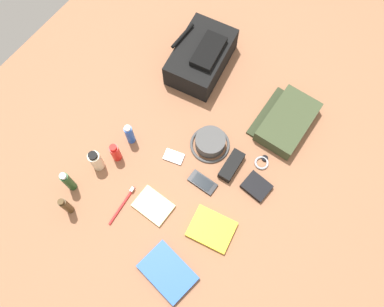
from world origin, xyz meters
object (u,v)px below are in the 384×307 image
object	(u,v)px
sunglasses_case	(232,166)
travel_guidebook	(212,229)
wallet	(257,186)
cologne_bottle	(66,206)
media_player	(174,157)
cell_phone	(203,182)
paperback_novel	(168,272)
shampoo_bottle	(68,181)
lotion_bottle	(96,161)
wristwatch	(262,162)
sunscreen_spray	(115,152)
toiletry_pouch	(287,121)
bucket_hat	(210,143)
toothbrush	(123,203)
deodorant_spray	(130,134)
backpack	(201,57)
notepad	(154,206)

from	to	relation	value
sunglasses_case	travel_guidebook	bearing A→B (deg)	-166.15
sunglasses_case	wallet	bearing A→B (deg)	-99.10
cologne_bottle	media_player	xyz separation A→B (m)	(0.44, -0.21, -0.06)
cologne_bottle	cell_phone	xyz separation A→B (m)	(0.42, -0.38, -0.06)
paperback_novel	cell_phone	xyz separation A→B (m)	(0.38, 0.10, -0.01)
shampoo_bottle	cell_phone	size ratio (longest dim) A/B	1.26
lotion_bottle	wristwatch	world-z (taller)	lotion_bottle
sunscreen_spray	media_player	size ratio (longest dim) A/B	1.26
toiletry_pouch	media_player	world-z (taller)	toiletry_pouch
bucket_hat	media_player	world-z (taller)	bucket_hat
cologne_bottle	wallet	world-z (taller)	cologne_bottle
cologne_bottle	cell_phone	bearing A→B (deg)	-41.94
toiletry_pouch	wallet	world-z (taller)	toiletry_pouch
toothbrush	toiletry_pouch	bearing A→B (deg)	-26.57
deodorant_spray	wristwatch	size ratio (longest dim) A/B	1.89
cell_phone	toothbrush	size ratio (longest dim) A/B	0.66
shampoo_bottle	paperback_novel	xyz separation A→B (m)	(-0.04, -0.54, -0.06)
sunscreen_spray	toothbrush	bearing A→B (deg)	-133.36
deodorant_spray	sunglasses_case	xyz separation A→B (m)	(0.16, -0.43, -0.04)
backpack	notepad	size ratio (longest dim) A/B	2.49
media_player	wristwatch	bearing A→B (deg)	-57.59
backpack	media_player	bearing A→B (deg)	-158.50
cell_phone	media_player	distance (m)	0.17
bucket_hat	travel_guidebook	world-z (taller)	bucket_hat
shampoo_bottle	media_player	distance (m)	0.45
backpack	travel_guidebook	bearing A→B (deg)	-141.16
sunscreen_spray	toothbrush	world-z (taller)	sunscreen_spray
bucket_hat	media_player	bearing A→B (deg)	146.23
media_player	notepad	distance (m)	0.23
backpack	toiletry_pouch	xyz separation A→B (m)	(-0.03, -0.49, -0.04)
sunglasses_case	backpack	bearing A→B (deg)	45.93
backpack	notepad	world-z (taller)	backpack
shampoo_bottle	wristwatch	distance (m)	0.82
deodorant_spray	paperback_novel	distance (m)	0.59
sunscreen_spray	cell_phone	size ratio (longest dim) A/B	0.98
deodorant_spray	sunglasses_case	size ratio (longest dim) A/B	0.96
bucket_hat	paperback_novel	xyz separation A→B (m)	(-0.54, -0.18, -0.02)
travel_guidebook	paperback_novel	bearing A→B (deg)	170.18
wristwatch	toothbrush	bearing A→B (deg)	143.31
toiletry_pouch	toothbrush	world-z (taller)	toiletry_pouch
bucket_hat	travel_guidebook	distance (m)	0.37
backpack	wallet	world-z (taller)	backpack
lotion_bottle	toothbrush	size ratio (longest dim) A/B	0.70
toothbrush	notepad	size ratio (longest dim) A/B	1.23
lotion_bottle	shampoo_bottle	bearing A→B (deg)	168.78
wristwatch	wallet	bearing A→B (deg)	-159.36
wallet	bucket_hat	bearing A→B (deg)	86.06
cologne_bottle	travel_guidebook	distance (m)	0.59
media_player	travel_guidebook	bearing A→B (deg)	-117.11
bucket_hat	sunscreen_spray	world-z (taller)	sunscreen_spray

